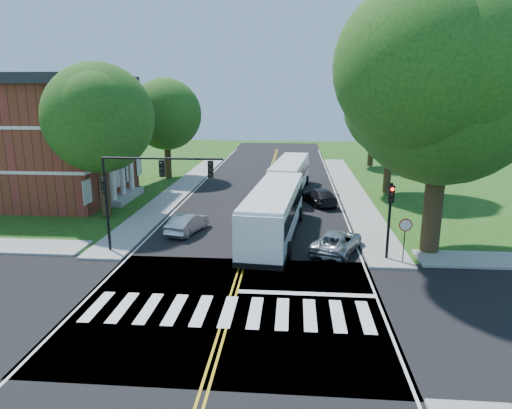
# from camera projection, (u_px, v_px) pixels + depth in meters

# --- Properties ---
(ground) EXTENTS (140.00, 140.00, 0.00)m
(ground) POSITION_uv_depth(u_px,v_px,m) (230.00, 306.00, 20.67)
(ground) COLOR #1E4711
(ground) RESTS_ON ground
(road) EXTENTS (14.00, 96.00, 0.01)m
(road) POSITION_uv_depth(u_px,v_px,m) (260.00, 208.00, 38.07)
(road) COLOR black
(road) RESTS_ON ground
(cross_road) EXTENTS (60.00, 12.00, 0.01)m
(cross_road) POSITION_uv_depth(u_px,v_px,m) (230.00, 306.00, 20.67)
(cross_road) COLOR black
(cross_road) RESTS_ON ground
(center_line) EXTENTS (0.36, 70.00, 0.01)m
(center_line) POSITION_uv_depth(u_px,v_px,m) (263.00, 197.00, 41.93)
(center_line) COLOR gold
(center_line) RESTS_ON road
(edge_line_w) EXTENTS (0.12, 70.00, 0.01)m
(edge_line_w) POSITION_uv_depth(u_px,v_px,m) (190.00, 195.00, 42.48)
(edge_line_w) COLOR silver
(edge_line_w) RESTS_ON road
(edge_line_e) EXTENTS (0.12, 70.00, 0.01)m
(edge_line_e) POSITION_uv_depth(u_px,v_px,m) (337.00, 198.00, 41.39)
(edge_line_e) COLOR silver
(edge_line_e) RESTS_ON road
(crosswalk) EXTENTS (12.60, 3.00, 0.01)m
(crosswalk) POSITION_uv_depth(u_px,v_px,m) (228.00, 311.00, 20.19)
(crosswalk) COLOR silver
(crosswalk) RESTS_ON road
(stop_bar) EXTENTS (6.60, 0.40, 0.01)m
(stop_bar) POSITION_uv_depth(u_px,v_px,m) (306.00, 294.00, 21.93)
(stop_bar) COLOR silver
(stop_bar) RESTS_ON road
(sidewalk_nw) EXTENTS (2.60, 40.00, 0.15)m
(sidewalk_nw) POSITION_uv_depth(u_px,v_px,m) (182.00, 188.00, 45.49)
(sidewalk_nw) COLOR gray
(sidewalk_nw) RESTS_ON ground
(sidewalk_ne) EXTENTS (2.60, 40.00, 0.15)m
(sidewalk_ne) POSITION_uv_depth(u_px,v_px,m) (350.00, 191.00, 44.15)
(sidewalk_ne) COLOR gray
(sidewalk_ne) RESTS_ON ground
(tree_ne_big) EXTENTS (10.80, 10.80, 14.91)m
(tree_ne_big) POSITION_uv_depth(u_px,v_px,m) (445.00, 88.00, 25.18)
(tree_ne_big) COLOR #2E2212
(tree_ne_big) RESTS_ON ground
(tree_west_near) EXTENTS (8.00, 8.00, 11.40)m
(tree_west_near) POSITION_uv_depth(u_px,v_px,m) (99.00, 118.00, 33.30)
(tree_west_near) COLOR #2E2212
(tree_west_near) RESTS_ON ground
(tree_west_far) EXTENTS (7.60, 7.60, 10.67)m
(tree_west_far) POSITION_uv_depth(u_px,v_px,m) (166.00, 115.00, 48.85)
(tree_west_far) COLOR #2E2212
(tree_west_far) RESTS_ON ground
(tree_east_mid) EXTENTS (8.40, 8.40, 11.93)m
(tree_east_mid) POSITION_uv_depth(u_px,v_px,m) (392.00, 109.00, 41.03)
(tree_east_mid) COLOR #2E2212
(tree_east_mid) RESTS_ON ground
(tree_east_far) EXTENTS (7.20, 7.20, 10.34)m
(tree_east_far) POSITION_uv_depth(u_px,v_px,m) (373.00, 112.00, 56.66)
(tree_east_far) COLOR #2E2212
(tree_east_far) RESTS_ON ground
(brick_building) EXTENTS (20.00, 13.00, 10.80)m
(brick_building) POSITION_uv_depth(u_px,v_px,m) (15.00, 138.00, 40.45)
(brick_building) COLOR brown
(brick_building) RESTS_ON ground
(signal_nw) EXTENTS (7.15, 0.46, 5.66)m
(signal_nw) POSITION_uv_depth(u_px,v_px,m) (144.00, 182.00, 26.29)
(signal_nw) COLOR black
(signal_nw) RESTS_ON ground
(signal_ne) EXTENTS (0.30, 0.46, 4.40)m
(signal_ne) POSITION_uv_depth(u_px,v_px,m) (390.00, 211.00, 25.52)
(signal_ne) COLOR black
(signal_ne) RESTS_ON ground
(stop_sign) EXTENTS (0.76, 0.08, 2.53)m
(stop_sign) POSITION_uv_depth(u_px,v_px,m) (405.00, 230.00, 25.23)
(stop_sign) COLOR black
(stop_sign) RESTS_ON ground
(bus_lead) EXTENTS (3.97, 12.94, 3.30)m
(bus_lead) POSITION_uv_depth(u_px,v_px,m) (274.00, 212.00, 30.05)
(bus_lead) COLOR silver
(bus_lead) RESTS_ON road
(bus_follow) EXTENTS (3.93, 12.16, 3.09)m
(bus_follow) POSITION_uv_depth(u_px,v_px,m) (290.00, 176.00, 43.23)
(bus_follow) COLOR silver
(bus_follow) RESTS_ON road
(hatchback) EXTENTS (2.38, 4.33, 1.35)m
(hatchback) POSITION_uv_depth(u_px,v_px,m) (188.00, 223.00, 31.16)
(hatchback) COLOR #AAADB2
(hatchback) RESTS_ON road
(suv) EXTENTS (3.77, 5.19, 1.31)m
(suv) POSITION_uv_depth(u_px,v_px,m) (337.00, 241.00, 27.49)
(suv) COLOR #ACB0B4
(suv) RESTS_ON road
(dark_sedan) EXTENTS (3.29, 5.11, 1.38)m
(dark_sedan) POSITION_uv_depth(u_px,v_px,m) (319.00, 196.00, 39.05)
(dark_sedan) COLOR black
(dark_sedan) RESTS_ON road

